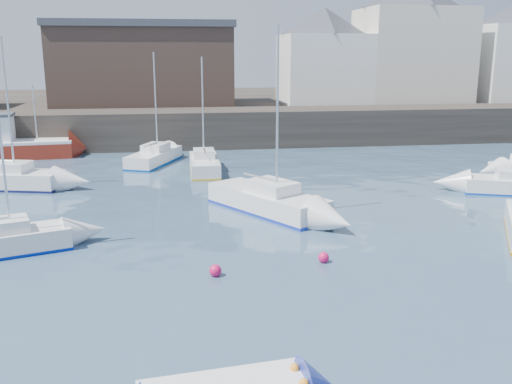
{
  "coord_description": "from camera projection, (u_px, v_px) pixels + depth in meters",
  "views": [
    {
      "loc": [
        -3.71,
        -12.7,
        7.6
      ],
      "look_at": [
        0.0,
        12.0,
        1.5
      ],
      "focal_mm": 40.0,
      "sensor_mm": 36.0,
      "label": 1
    }
  ],
  "objects": [
    {
      "name": "water",
      "position": [
        326.0,
        359.0,
        14.54
      ],
      "size": [
        220.0,
        220.0,
        0.0
      ],
      "primitive_type": "plane",
      "color": "#2D4760",
      "rests_on": "ground"
    },
    {
      "name": "quay_wall",
      "position": [
        215.0,
        128.0,
        47.81
      ],
      "size": [
        90.0,
        5.0,
        3.0
      ],
      "primitive_type": "cube",
      "color": "#28231E",
      "rests_on": "ground"
    },
    {
      "name": "land_strip",
      "position": [
        203.0,
        109.0,
        65.12
      ],
      "size": [
        90.0,
        32.0,
        2.8
      ],
      "primitive_type": "cube",
      "color": "#28231E",
      "rests_on": "ground"
    },
    {
      "name": "bldg_east_a",
      "position": [
        412.0,
        40.0,
        55.68
      ],
      "size": [
        13.36,
        13.36,
        11.8
      ],
      "color": "beige",
      "rests_on": "land_strip"
    },
    {
      "name": "bldg_east_d",
      "position": [
        324.0,
        56.0,
        54.25
      ],
      "size": [
        11.14,
        11.14,
        8.95
      ],
      "color": "white",
      "rests_on": "land_strip"
    },
    {
      "name": "warehouse",
      "position": [
        144.0,
        64.0,
        53.41
      ],
      "size": [
        16.4,
        10.4,
        7.6
      ],
      "color": "#3D2D26",
      "rests_on": "land_strip"
    },
    {
      "name": "fishing_boat",
      "position": [
        12.0,
        144.0,
        42.3
      ],
      "size": [
        8.29,
        3.81,
        5.32
      ],
      "color": "maroon",
      "rests_on": "ground"
    },
    {
      "name": "sailboat_b",
      "position": [
        268.0,
        200.0,
        27.94
      ],
      "size": [
        5.52,
        7.01,
        8.87
      ],
      "color": "white",
      "rests_on": "ground"
    },
    {
      "name": "sailboat_e",
      "position": [
        5.0,
        179.0,
        32.86
      ],
      "size": [
        6.92,
        3.71,
        8.49
      ],
      "color": "white",
      "rests_on": "ground"
    },
    {
      "name": "sailboat_f",
      "position": [
        204.0,
        164.0,
        37.42
      ],
      "size": [
        1.89,
        5.69,
        7.38
      ],
      "color": "white",
      "rests_on": "ground"
    },
    {
      "name": "sailboat_h",
      "position": [
        154.0,
        156.0,
        40.2
      ],
      "size": [
        4.07,
        6.23,
        7.67
      ],
      "color": "white",
      "rests_on": "ground"
    },
    {
      "name": "buoy_near",
      "position": [
        215.0,
        276.0,
        19.98
      ],
      "size": [
        0.44,
        0.44,
        0.44
      ],
      "primitive_type": "sphere",
      "color": "#D61352",
      "rests_on": "ground"
    },
    {
      "name": "buoy_mid",
      "position": [
        323.0,
        262.0,
        21.28
      ],
      "size": [
        0.41,
        0.41,
        0.41
      ],
      "primitive_type": "sphere",
      "color": "#D61352",
      "rests_on": "ground"
    },
    {
      "name": "buoy_far",
      "position": [
        300.0,
        201.0,
        30.01
      ],
      "size": [
        0.45,
        0.45,
        0.45
      ],
      "primitive_type": "sphere",
      "color": "#D61352",
      "rests_on": "ground"
    }
  ]
}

